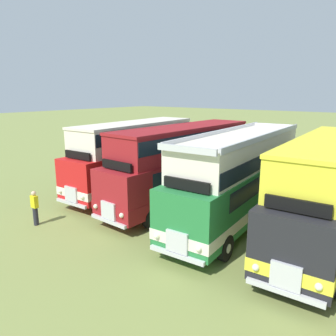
# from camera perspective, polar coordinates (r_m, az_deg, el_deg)

# --- Properties ---
(ground_plane) EXTENTS (200.00, 200.00, 0.00)m
(ground_plane) POSITION_cam_1_polar(r_m,az_deg,el_deg) (16.20, 25.16, -11.21)
(ground_plane) COLOR olive
(bus_first_in_row) EXTENTS (3.04, 10.44, 4.49)m
(bus_first_in_row) POSITION_cam_1_polar(r_m,az_deg,el_deg) (21.09, -5.80, 2.54)
(bus_first_in_row) COLOR red
(bus_first_in_row) RESTS_ON ground
(bus_second_in_row) EXTENTS (2.93, 11.20, 4.49)m
(bus_second_in_row) POSITION_cam_1_polar(r_m,az_deg,el_deg) (18.65, 2.72, 1.20)
(bus_second_in_row) COLOR maroon
(bus_second_in_row) RESTS_ON ground
(bus_third_in_row) EXTENTS (3.15, 11.50, 4.52)m
(bus_third_in_row) POSITION_cam_1_polar(r_m,az_deg,el_deg) (16.37, 12.67, -1.22)
(bus_third_in_row) COLOR #237538
(bus_third_in_row) RESTS_ON ground
(bus_fourth_in_row) EXTENTS (3.14, 11.34, 4.49)m
(bus_fourth_in_row) POSITION_cam_1_polar(r_m,az_deg,el_deg) (15.27, 25.94, -2.86)
(bus_fourth_in_row) COLOR black
(bus_fourth_in_row) RESTS_ON ground
(marshal_person) EXTENTS (0.36, 0.24, 1.73)m
(marshal_person) POSITION_cam_1_polar(r_m,az_deg,el_deg) (17.08, -22.38, -6.49)
(marshal_person) COLOR #23232D
(marshal_person) RESTS_ON ground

